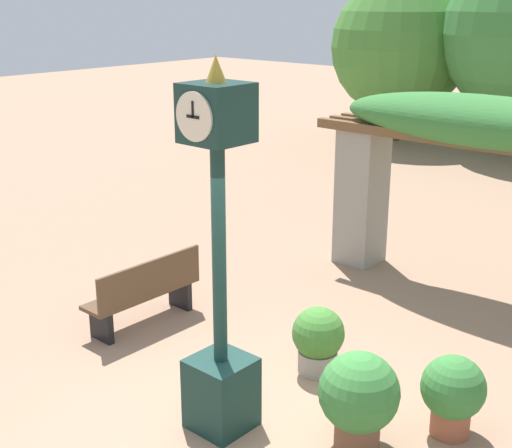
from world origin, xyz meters
The scene contains 7 objects.
ground_plane centered at (0.00, 0.00, 0.00)m, with size 60.00×60.00×0.00m, color #9E7A60.
pedestal_clock centered at (-0.34, -0.07, 1.47)m, with size 0.55×0.56×3.54m.
pergola centered at (0.00, 4.57, 2.01)m, with size 4.95×1.21×2.76m.
potted_plant_near_left centered at (-0.27, 1.37, 0.41)m, with size 0.58×0.58×0.77m.
potted_plant_near_right centered at (1.38, 1.27, 0.45)m, with size 0.61×0.61×0.81m.
potted_plant_far_left centered at (0.84, 0.50, 0.53)m, with size 0.75×0.75×0.95m.
park_bench centered at (-2.62, 0.89, 0.44)m, with size 0.42×1.60×0.89m.
Camera 1 is at (3.90, -4.34, 4.02)m, focal length 50.00 mm.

